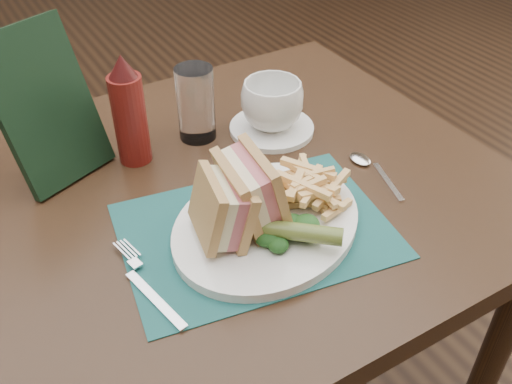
# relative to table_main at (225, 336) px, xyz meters

# --- Properties ---
(floor) EXTENTS (7.00, 7.00, 0.00)m
(floor) POSITION_rel_table_main_xyz_m (0.00, 0.50, -0.38)
(floor) COLOR black
(floor) RESTS_ON ground
(table_main) EXTENTS (0.90, 0.75, 0.75)m
(table_main) POSITION_rel_table_main_xyz_m (0.00, 0.00, 0.00)
(table_main) COLOR black
(table_main) RESTS_ON ground
(placemat) EXTENTS (0.41, 0.32, 0.00)m
(placemat) POSITION_rel_table_main_xyz_m (-0.00, -0.12, 0.38)
(placemat) COLOR #184E4C
(placemat) RESTS_ON table_main
(plate) EXTENTS (0.37, 0.34, 0.01)m
(plate) POSITION_rel_table_main_xyz_m (0.01, -0.13, 0.38)
(plate) COLOR white
(plate) RESTS_ON placemat
(sandwich_half_a) EXTENTS (0.09, 0.11, 0.10)m
(sandwich_half_a) POSITION_rel_table_main_xyz_m (-0.07, -0.12, 0.44)
(sandwich_half_a) COLOR tan
(sandwich_half_a) RESTS_ON plate
(sandwich_half_b) EXTENTS (0.09, 0.12, 0.11)m
(sandwich_half_b) POSITION_rel_table_main_xyz_m (-0.02, -0.11, 0.45)
(sandwich_half_b) COLOR tan
(sandwich_half_b) RESTS_ON plate
(kale_garnish) EXTENTS (0.11, 0.08, 0.03)m
(kale_garnish) POSITION_rel_table_main_xyz_m (0.02, -0.18, 0.41)
(kale_garnish) COLOR #143915
(kale_garnish) RESTS_ON plate
(pickle_spear) EXTENTS (0.10, 0.10, 0.03)m
(pickle_spear) POSITION_rel_table_main_xyz_m (0.02, -0.19, 0.41)
(pickle_spear) COLOR #4F6125
(pickle_spear) RESTS_ON plate
(fries_pile) EXTENTS (0.18, 0.20, 0.05)m
(fries_pile) POSITION_rel_table_main_xyz_m (0.09, -0.11, 0.42)
(fries_pile) COLOR #EEC177
(fries_pile) RESTS_ON plate
(fork) EXTENTS (0.07, 0.17, 0.01)m
(fork) POSITION_rel_table_main_xyz_m (-0.18, -0.14, 0.38)
(fork) COLOR silver
(fork) RESTS_ON placemat
(spoon) EXTENTS (0.07, 0.15, 0.01)m
(spoon) POSITION_rel_table_main_xyz_m (0.24, -0.10, 0.38)
(spoon) COLOR silver
(spoon) RESTS_ON table_main
(saucer) EXTENTS (0.16, 0.16, 0.01)m
(saucer) POSITION_rel_table_main_xyz_m (0.16, 0.09, 0.38)
(saucer) COLOR white
(saucer) RESTS_ON table_main
(coffee_cup) EXTENTS (0.14, 0.14, 0.09)m
(coffee_cup) POSITION_rel_table_main_xyz_m (0.16, 0.09, 0.43)
(coffee_cup) COLOR white
(coffee_cup) RESTS_ON saucer
(drinking_glass) EXTENTS (0.09, 0.09, 0.13)m
(drinking_glass) POSITION_rel_table_main_xyz_m (0.04, 0.15, 0.44)
(drinking_glass) COLOR white
(drinking_glass) RESTS_ON table_main
(ketchup_bottle) EXTENTS (0.07, 0.07, 0.19)m
(ketchup_bottle) POSITION_rel_table_main_xyz_m (-0.08, 0.14, 0.47)
(ketchup_bottle) COLOR #5F1310
(ketchup_bottle) RESTS_ON table_main
(check_presenter) EXTENTS (0.17, 0.14, 0.24)m
(check_presenter) POSITION_rel_table_main_xyz_m (-0.20, 0.16, 0.49)
(check_presenter) COLOR black
(check_presenter) RESTS_ON table_main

